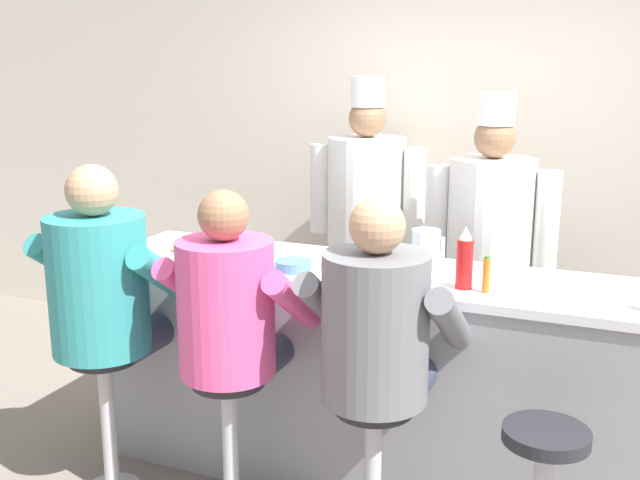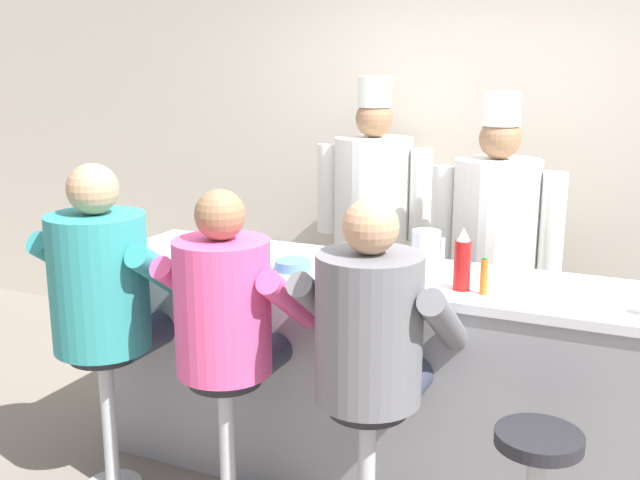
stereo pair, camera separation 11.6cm
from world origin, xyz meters
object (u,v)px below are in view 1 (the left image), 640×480
object	(u,v)px
coffee_mug_blue	(386,263)
diner_seated_pink	(231,316)
coffee_mug_white	(341,259)
ketchup_bottle_red	(465,260)
cook_in_whites_near	(366,217)
cook_in_whites_far	(489,245)
water_pitcher_clear	(426,249)
diner_seated_teal	(105,290)
cereal_bowl	(293,265)
breakfast_plate	(183,252)
diner_seated_grey	(378,335)
hot_sauce_bottle_orange	(486,275)

from	to	relation	value
coffee_mug_blue	diner_seated_pink	distance (m)	0.74
coffee_mug_white	diner_seated_pink	xyz separation A→B (m)	(-0.30, -0.49, -0.15)
coffee_mug_blue	ketchup_bottle_red	bearing A→B (deg)	-15.63
diner_seated_pink	cook_in_whites_near	bearing A→B (deg)	90.43
coffee_mug_white	cook_in_whites_far	distance (m)	1.06
diner_seated_pink	cook_in_whites_near	size ratio (longest dim) A/B	0.78
coffee_mug_blue	water_pitcher_clear	bearing A→B (deg)	43.44
water_pitcher_clear	diner_seated_teal	distance (m)	1.45
diner_seated_teal	diner_seated_pink	world-z (taller)	diner_seated_teal
ketchup_bottle_red	cook_in_whites_far	bearing A→B (deg)	94.19
diner_seated_pink	ketchup_bottle_red	bearing A→B (deg)	25.61
coffee_mug_white	cook_in_whites_near	distance (m)	1.26
water_pitcher_clear	cereal_bowl	bearing A→B (deg)	-154.21
breakfast_plate	coffee_mug_white	world-z (taller)	coffee_mug_white
diner_seated_grey	cook_in_whites_near	distance (m)	1.84
ketchup_bottle_red	diner_seated_pink	world-z (taller)	diner_seated_pink
water_pitcher_clear	cook_in_whites_far	distance (m)	0.79
ketchup_bottle_red	hot_sauce_bottle_orange	xyz separation A→B (m)	(0.10, -0.02, -0.05)
cereal_bowl	diner_seated_grey	size ratio (longest dim) A/B	0.11
hot_sauce_bottle_orange	cook_in_whites_near	distance (m)	1.65
ketchup_bottle_red	cereal_bowl	world-z (taller)	ketchup_bottle_red
coffee_mug_blue	diner_seated_grey	bearing A→B (deg)	-75.14
cook_in_whites_near	ketchup_bottle_red	bearing A→B (deg)	-55.78
ketchup_bottle_red	diner_seated_teal	size ratio (longest dim) A/B	0.17
water_pitcher_clear	breakfast_plate	bearing A→B (deg)	-169.04
cook_in_whites_near	diner_seated_pink	bearing A→B (deg)	-89.57
breakfast_plate	diner_seated_teal	bearing A→B (deg)	-106.95
breakfast_plate	cook_in_whites_near	distance (m)	1.38
diner_seated_grey	hot_sauce_bottle_orange	bearing A→B (deg)	50.31
cereal_bowl	cook_in_whites_near	bearing A→B (deg)	95.03
diner_seated_pink	diner_seated_grey	distance (m)	0.64
breakfast_plate	cook_in_whites_near	bearing A→B (deg)	68.90
coffee_mug_white	diner_seated_teal	size ratio (longest dim) A/B	0.09
coffee_mug_blue	cereal_bowl	bearing A→B (deg)	-162.52
diner_seated_pink	cook_in_whites_near	distance (m)	1.72
ketchup_bottle_red	cook_in_whites_near	xyz separation A→B (m)	(-0.88, 1.30, -0.14)
cereal_bowl	cook_in_whites_near	xyz separation A→B (m)	(-0.12, 1.32, -0.04)
breakfast_plate	cereal_bowl	xyz separation A→B (m)	(0.61, -0.04, 0.01)
hot_sauce_bottle_orange	diner_seated_teal	xyz separation A→B (m)	(-1.61, -0.39, -0.15)
breakfast_plate	hot_sauce_bottle_orange	bearing A→B (deg)	-1.51
ketchup_bottle_red	diner_seated_teal	xyz separation A→B (m)	(-1.51, -0.41, -0.20)
cereal_bowl	cook_in_whites_near	size ratio (longest dim) A/B	0.09
coffee_mug_blue	hot_sauce_bottle_orange	bearing A→B (deg)	-15.07
cereal_bowl	coffee_mug_blue	size ratio (longest dim) A/B	1.16
diner_seated_pink	hot_sauce_bottle_orange	bearing A→B (deg)	22.26
cook_in_whites_near	cook_in_whites_far	xyz separation A→B (m)	(0.81, -0.30, -0.04)
cereal_bowl	cook_in_whites_far	world-z (taller)	cook_in_whites_far
diner_seated_grey	cook_in_whites_far	world-z (taller)	cook_in_whites_far
water_pitcher_clear	cook_in_whites_near	xyz separation A→B (m)	(-0.66, 1.06, -0.10)
diner_seated_grey	cook_in_whites_near	xyz separation A→B (m)	(-0.65, 1.72, 0.08)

